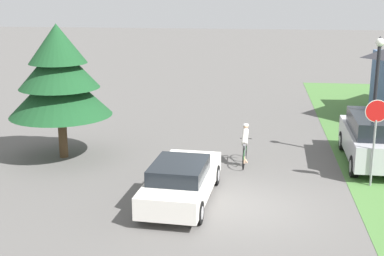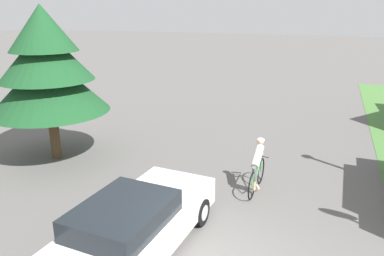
% 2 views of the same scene
% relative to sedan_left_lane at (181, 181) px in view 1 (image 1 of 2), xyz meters
% --- Properties ---
extents(ground_plane, '(140.00, 140.00, 0.00)m').
position_rel_sedan_left_lane_xyz_m(ground_plane, '(2.03, -0.24, -0.67)').
color(ground_plane, '#5B5956').
extents(sedan_left_lane, '(2.07, 4.69, 1.35)m').
position_rel_sedan_left_lane_xyz_m(sedan_left_lane, '(0.00, 0.00, 0.00)').
color(sedan_left_lane, silver).
rests_on(sedan_left_lane, ground).
extents(cyclist, '(0.44, 1.82, 1.51)m').
position_rel_sedan_left_lane_xyz_m(cyclist, '(1.81, 3.79, 0.05)').
color(cyclist, black).
rests_on(cyclist, ground).
extents(parked_suv_right, '(2.03, 4.75, 1.89)m').
position_rel_sedan_left_lane_xyz_m(parked_suv_right, '(6.47, 4.44, 0.31)').
color(parked_suv_right, '#B7B7BC').
rests_on(parked_suv_right, ground).
extents(stop_sign, '(0.74, 0.07, 2.90)m').
position_rel_sedan_left_lane_xyz_m(stop_sign, '(6.01, 2.10, 1.39)').
color(stop_sign, gray).
rests_on(stop_sign, ground).
extents(street_lamp, '(0.32, 0.32, 4.67)m').
position_rel_sedan_left_lane_xyz_m(street_lamp, '(6.52, 4.93, 2.23)').
color(street_lamp, black).
rests_on(street_lamp, ground).
extents(conifer_tall_near, '(3.85, 3.85, 5.09)m').
position_rel_sedan_left_lane_xyz_m(conifer_tall_near, '(-5.15, 3.80, 2.46)').
color(conifer_tall_near, '#4C3823').
rests_on(conifer_tall_near, ground).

